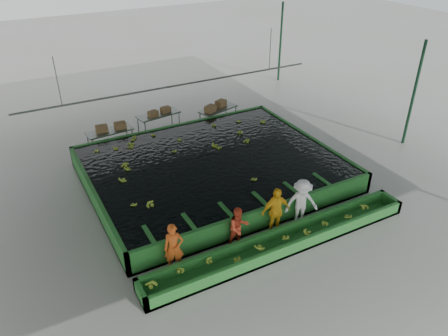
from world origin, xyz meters
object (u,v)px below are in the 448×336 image
worker_c (276,211)px  packing_table_left (111,140)px  sorting_trough (283,242)px  packing_table_mid (159,123)px  worker_d (301,203)px  box_stack_mid (160,114)px  packing_table_right (218,117)px  flotation_tank (213,169)px  box_stack_left (111,130)px  worker_b (239,228)px  worker_a (174,248)px  box_stack_right (216,109)px

worker_c → packing_table_left: worker_c is taller
sorting_trough → packing_table_left: size_ratio=4.70×
sorting_trough → packing_table_mid: bearing=91.7°
worker_c → worker_d: worker_c is taller
sorting_trough → box_stack_mid: bearing=91.5°
worker_d → packing_table_mid: (-1.63, 9.68, -0.42)m
packing_table_mid → packing_table_right: (3.02, -0.74, -0.02)m
flotation_tank → packing_table_right: size_ratio=4.75×
box_stack_mid → packing_table_right: bearing=-12.6°
worker_d → box_stack_left: bearing=136.3°
worker_b → packing_table_left: size_ratio=0.72×
worker_d → packing_table_left: size_ratio=0.86×
worker_b → packing_table_left: bearing=101.8°
worker_a → packing_table_left: worker_a is taller
packing_table_left → worker_d: bearing=-64.2°
worker_b → worker_d: size_ratio=0.83×
sorting_trough → worker_d: 1.67m
worker_d → worker_b: bearing=-158.9°
sorting_trough → worker_c: worker_c is taller
worker_c → packing_table_right: (2.50, 8.94, -0.44)m
flotation_tank → worker_b: (-1.24, -4.30, 0.31)m
worker_d → box_stack_mid: size_ratio=1.48×
box_stack_right → packing_table_left: bearing=179.7°
worker_a → worker_d: 4.86m
worker_b → packing_table_right: bearing=66.7°
worker_c → packing_table_mid: 9.70m
flotation_tank → box_stack_mid: bearing=92.9°
packing_table_left → worker_b: bearing=-78.7°
worker_b → worker_a: bearing=-179.5°
sorting_trough → worker_c: (0.21, 0.80, 0.67)m
worker_a → worker_b: (2.30, 0.00, -0.08)m
worker_c → box_stack_left: (-3.13, 8.97, 0.05)m
packing_table_mid → flotation_tank: bearing=-86.7°
worker_c → box_stack_right: 9.24m
worker_c → packing_table_left: size_ratio=0.86×
flotation_tank → worker_d: bearing=-73.0°
worker_c → packing_table_mid: size_ratio=0.84×
box_stack_mid → box_stack_left: bearing=-166.5°
sorting_trough → worker_c: size_ratio=5.46×
worker_d → packing_table_mid: bearing=120.6°
sorting_trough → packing_table_right: bearing=74.4°
packing_table_mid → worker_d: bearing=-80.5°
sorting_trough → worker_a: worker_a is taller
flotation_tank → sorting_trough: size_ratio=1.00×
packing_table_mid → box_stack_right: box_stack_right is taller
sorting_trough → worker_a: 3.68m
sorting_trough → packing_table_left: 10.22m
flotation_tank → box_stack_mid: (-0.27, 5.30, 0.54)m
box_stack_left → worker_d: bearing=-64.7°
worker_c → worker_d: 1.10m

